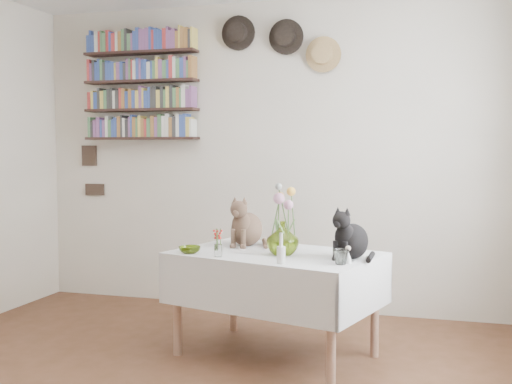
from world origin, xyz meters
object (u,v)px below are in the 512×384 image
(black_cat, at_px, (352,232))
(flower_vase, at_px, (283,238))
(dining_table, at_px, (276,278))
(bookshelf_unit, at_px, (141,86))
(tabby_cat, at_px, (247,220))

(black_cat, bearing_deg, flower_vase, -154.93)
(dining_table, relative_size, black_cat, 4.40)
(bookshelf_unit, bearing_deg, tabby_cat, -35.80)
(tabby_cat, distance_m, flower_vase, 0.45)
(flower_vase, height_order, bookshelf_unit, bookshelf_unit)
(black_cat, xyz_separation_m, flower_vase, (-0.42, -0.01, -0.06))
(dining_table, height_order, black_cat, black_cat)
(dining_table, height_order, bookshelf_unit, bookshelf_unit)
(tabby_cat, height_order, bookshelf_unit, bookshelf_unit)
(dining_table, distance_m, bookshelf_unit, 2.28)
(tabby_cat, distance_m, bookshelf_unit, 1.80)
(flower_vase, bearing_deg, dining_table, 130.74)
(dining_table, distance_m, tabby_cat, 0.49)
(flower_vase, bearing_deg, black_cat, 0.73)
(flower_vase, distance_m, bookshelf_unit, 2.21)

